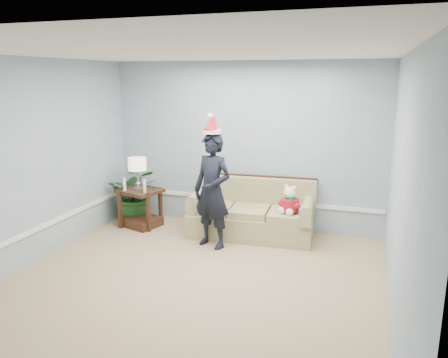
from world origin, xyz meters
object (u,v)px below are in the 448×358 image
side_table (141,212)px  houseplant (135,194)px  teddy_bear (290,203)px  man (212,191)px  table_lamp (137,165)px  sofa (252,215)px

side_table → houseplant: 0.39m
side_table → teddy_bear: bearing=0.2°
side_table → man: (1.45, -0.46, 0.59)m
table_lamp → teddy_bear: bearing=0.0°
houseplant → teddy_bear: bearing=-4.6°
sofa → table_lamp: size_ratio=3.76×
sofa → teddy_bear: 0.72m
man → sofa: bearing=74.9°
sofa → houseplant: houseplant is taller
side_table → houseplant: size_ratio=0.83×
table_lamp → side_table: bearing=-18.4°
side_table → houseplant: bearing=134.1°
sofa → teddy_bear: bearing=-19.6°
houseplant → man: bearing=-22.4°
sofa → teddy_bear: (0.63, -0.18, 0.31)m
teddy_bear → side_table: bearing=-159.5°
houseplant → teddy_bear: 2.73m
sofa → teddy_bear: size_ratio=4.55×
sofa → man: bearing=-126.8°
table_lamp → houseplant: 0.63m
side_table → man: bearing=-17.5°
man → teddy_bear: 1.17m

